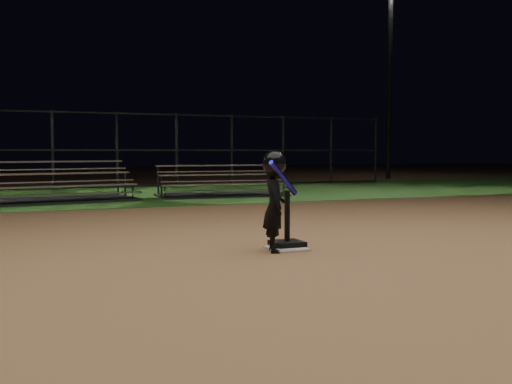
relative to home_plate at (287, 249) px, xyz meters
name	(u,v)px	position (x,y,z in m)	size (l,w,h in m)	color
ground	(287,249)	(0.00, 0.00, -0.01)	(80.00, 80.00, 0.00)	#A4744A
grass_strip	(135,194)	(0.00, 10.00, -0.01)	(60.00, 8.00, 0.01)	#26561B
home_plate	(287,249)	(0.00, 0.00, 0.00)	(0.45, 0.45, 0.02)	beige
batting_tee	(287,236)	(0.07, 0.13, 0.13)	(0.38, 0.38, 0.70)	black
child_batter	(274,198)	(-0.21, -0.10, 0.64)	(0.51, 0.56, 1.22)	black
bleacher_left	(48,194)	(-2.38, 8.29, 0.19)	(4.26, 2.59, 0.98)	#B9B9BE
bleacher_right	(222,190)	(2.07, 8.49, 0.16)	(3.50, 1.85, 0.84)	silver
backstop_fence	(117,150)	(0.00, 13.00, 1.24)	(20.08, 0.08, 2.50)	#38383D
light_pole_right	(391,65)	(12.00, 14.94, 4.93)	(0.90, 0.53, 8.30)	#2D2D30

